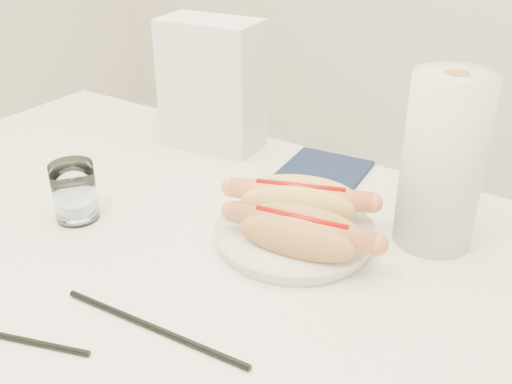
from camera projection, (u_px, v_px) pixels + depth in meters
The scene contains 9 objects.
table at pixel (170, 286), 0.83m from camera, with size 1.20×0.80×0.75m.
plate at pixel (295, 236), 0.82m from camera, with size 0.21×0.21×0.02m, color silver.
hotdog_left at pixel (300, 200), 0.84m from camera, with size 0.19×0.13×0.05m.
hotdog_right at pixel (301, 233), 0.76m from camera, with size 0.20×0.10×0.05m.
water_glass at pixel (74, 192), 0.86m from camera, with size 0.06×0.06×0.09m, color white.
chopstick_far at pixel (154, 328), 0.66m from camera, with size 0.01×0.01×0.25m, color black.
napkin_box at pixel (212, 85), 1.06m from camera, with size 0.17×0.09×0.23m, color silver.
navy_napkin at pixel (324, 170), 1.01m from camera, with size 0.13×0.13×0.01m, color #121B38.
paper_towel_roll at pixel (443, 162), 0.77m from camera, with size 0.10×0.10×0.23m, color silver.
Camera 1 is at (0.47, -0.49, 1.20)m, focal length 42.37 mm.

